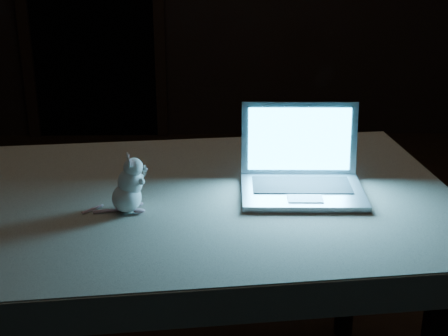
{
  "coord_description": "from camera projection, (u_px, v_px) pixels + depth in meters",
  "views": [
    {
      "loc": [
        -0.22,
        -2.29,
        1.57
      ],
      "look_at": [
        -0.19,
        -0.49,
        0.87
      ],
      "focal_mm": 52.0,
      "sensor_mm": 36.0,
      "label": 1
    }
  ],
  "objects": [
    {
      "name": "table",
      "position": [
        192.0,
        311.0,
        2.07
      ],
      "size": [
        1.57,
        1.1,
        0.79
      ],
      "primitive_type": null,
      "rotation": [
        0.0,
        0.0,
        0.11
      ],
      "color": "black",
      "rests_on": "floor"
    },
    {
      "name": "tablecloth",
      "position": [
        177.0,
        211.0,
        1.93
      ],
      "size": [
        1.76,
        1.35,
        0.1
      ],
      "primitive_type": null,
      "rotation": [
        0.0,
        0.0,
        0.21
      ],
      "color": "beige",
      "rests_on": "table"
    },
    {
      "name": "floor",
      "position": [
        267.0,
        320.0,
        2.71
      ],
      "size": [
        5.0,
        5.0,
        0.0
      ],
      "primitive_type": "plane",
      "color": "black",
      "rests_on": "ground"
    },
    {
      "name": "laptop",
      "position": [
        304.0,
        157.0,
        1.88
      ],
      "size": [
        0.37,
        0.32,
        0.24
      ],
      "primitive_type": null,
      "rotation": [
        0.0,
        0.0,
        -0.03
      ],
      "color": "#A5A4A9",
      "rests_on": "tablecloth"
    },
    {
      "name": "plush_mouse",
      "position": [
        126.0,
        184.0,
        1.79
      ],
      "size": [
        0.14,
        0.14,
        0.17
      ],
      "primitive_type": null,
      "rotation": [
        0.0,
        0.0,
        0.18
      ],
      "color": "white",
      "rests_on": "tablecloth"
    }
  ]
}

